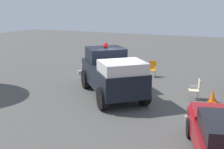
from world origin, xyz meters
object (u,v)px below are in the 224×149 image
(vintage_fire_truck, at_px, (111,72))
(lawn_chair_by_car, at_px, (196,88))
(lawn_chair_spare, at_px, (152,68))
(traffic_cone, at_px, (213,96))

(vintage_fire_truck, bearing_deg, lawn_chair_by_car, 12.99)
(lawn_chair_spare, bearing_deg, lawn_chair_by_car, -47.35)
(lawn_chair_by_car, bearing_deg, vintage_fire_truck, -167.01)
(vintage_fire_truck, height_order, lawn_chair_spare, vintage_fire_truck)
(lawn_chair_by_car, bearing_deg, lawn_chair_spare, 132.65)
(vintage_fire_truck, relative_size, lawn_chair_spare, 5.78)
(lawn_chair_spare, bearing_deg, traffic_cone, -41.75)
(lawn_chair_spare, xyz_separation_m, traffic_cone, (4.01, -3.58, -0.28))
(vintage_fire_truck, height_order, traffic_cone, vintage_fire_truck)
(vintage_fire_truck, xyz_separation_m, traffic_cone, (4.99, 0.89, -0.89))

